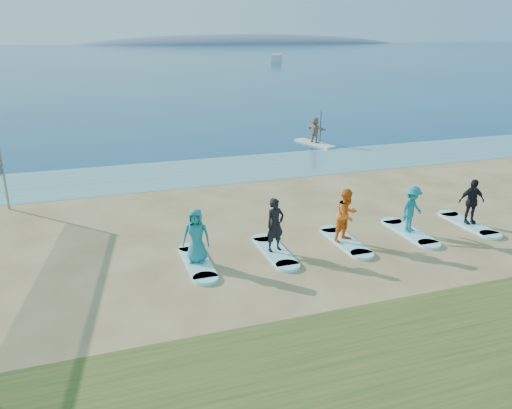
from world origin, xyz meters
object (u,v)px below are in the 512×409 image
object	(u,v)px
boat_offshore_b	(277,62)
surfboard_0	(197,262)
paddleboarder	(315,130)
surfboard_4	(468,224)
paddleboard	(315,143)
student_3	(412,209)
surfboard_1	(275,251)
student_2	(347,215)
student_0	(196,236)
student_4	(472,201)
surfboard_2	(345,241)
student_1	(275,225)
surfboard_3	(409,232)

from	to	relation	value
boat_offshore_b	surfboard_0	size ratio (longest dim) A/B	2.58
paddleboarder	boat_offshore_b	bearing A→B (deg)	-43.40
surfboard_0	surfboard_4	bearing A→B (deg)	0.00
paddleboard	student_3	distance (m)	14.20
boat_offshore_b	surfboard_1	distance (m)	107.19
paddleboarder	student_3	distance (m)	14.18
boat_offshore_b	student_2	world-z (taller)	student_2
boat_offshore_b	student_3	size ratio (longest dim) A/B	3.66
student_0	student_4	bearing A→B (deg)	21.34
paddleboard	boat_offshore_b	size ratio (longest dim) A/B	0.53
paddleboarder	student_4	world-z (taller)	student_4
paddleboard	student_0	bearing A→B (deg)	-142.00
surfboard_2	student_3	world-z (taller)	student_3
student_1	surfboard_4	world-z (taller)	student_1
paddleboard	student_3	world-z (taller)	student_3
boat_offshore_b	student_1	size ratio (longest dim) A/B	3.45
student_2	surfboard_4	size ratio (longest dim) A/B	0.77
surfboard_2	student_2	distance (m)	0.89
student_2	student_1	bearing A→B (deg)	158.58
paddleboarder	surfboard_3	distance (m)	14.20
paddleboarder	student_3	size ratio (longest dim) A/B	0.97
surfboard_1	surfboard_4	size ratio (longest dim) A/B	1.00
surfboard_0	surfboard_2	bearing A→B (deg)	0.00
student_0	surfboard_3	xyz separation A→B (m)	(7.18, 0.00, -0.84)
paddleboard	surfboard_0	size ratio (longest dim) A/B	1.36
paddleboarder	student_2	distance (m)	14.87
boat_offshore_b	student_1	xyz separation A→B (m)	(-38.36, -100.09, 0.91)
boat_offshore_b	surfboard_1	bearing A→B (deg)	-86.73
paddleboarder	surfboard_3	bearing A→B (deg)	143.84
student_3	surfboard_1	bearing A→B (deg)	157.44
boat_offshore_b	student_0	world-z (taller)	student_0
student_2	student_4	distance (m)	4.79
surfboard_4	student_3	bearing A→B (deg)	180.00
surfboard_0	boat_offshore_b	bearing A→B (deg)	67.84
student_0	student_2	size ratio (longest dim) A/B	0.93
surfboard_4	student_4	bearing A→B (deg)	0.00
surfboard_2	surfboard_3	xyz separation A→B (m)	(2.39, 0.00, 0.00)
surfboard_1	surfboard_4	xyz separation A→B (m)	(7.18, 0.00, 0.00)
surfboard_4	student_4	world-z (taller)	student_4
surfboard_0	student_0	distance (m)	0.84
surfboard_2	student_3	bearing A→B (deg)	0.00
surfboard_4	student_0	bearing A→B (deg)	180.00
surfboard_0	paddleboarder	bearing A→B (deg)	53.65
student_2	surfboard_4	xyz separation A→B (m)	(4.79, 0.00, -0.89)
paddleboard	surfboard_0	bearing A→B (deg)	-142.00
student_4	surfboard_2	bearing A→B (deg)	-169.29
student_0	paddleboard	bearing A→B (deg)	75.00
student_1	surfboard_1	bearing A→B (deg)	0.00
paddleboard	student_3	size ratio (longest dim) A/B	1.93
paddleboarder	surfboard_0	bearing A→B (deg)	119.77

